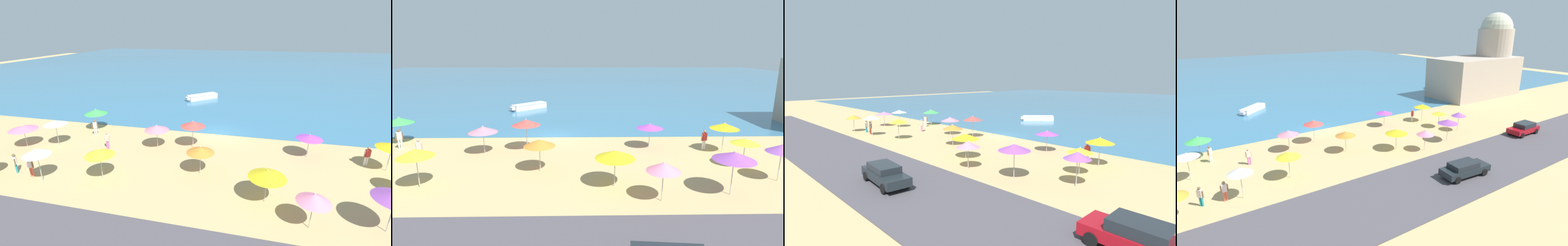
{
  "view_description": "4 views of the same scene",
  "coord_description": "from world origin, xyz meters",
  "views": [
    {
      "loc": [
        3.57,
        -25.42,
        10.59
      ],
      "look_at": [
        -2.06,
        -1.45,
        1.64
      ],
      "focal_mm": 24.0,
      "sensor_mm": 36.0,
      "label": 1
    },
    {
      "loc": [
        2.75,
        -27.62,
        8.12
      ],
      "look_at": [
        3.28,
        0.51,
        1.26
      ],
      "focal_mm": 28.0,
      "sensor_mm": 36.0,
      "label": 2
    },
    {
      "loc": [
        24.46,
        -28.18,
        7.28
      ],
      "look_at": [
        -2.33,
        -1.83,
        1.52
      ],
      "focal_mm": 28.0,
      "sensor_mm": 36.0,
      "label": 3
    },
    {
      "loc": [
        -14.41,
        -34.64,
        12.79
      ],
      "look_at": [
        5.48,
        -4.76,
        1.3
      ],
      "focal_mm": 28.0,
      "sensor_mm": 36.0,
      "label": 4
    }
  ],
  "objects": [
    {
      "name": "ground_plane",
      "position": [
        0.0,
        0.0,
        0.0
      ],
      "size": [
        160.0,
        160.0,
        0.0
      ],
      "primitive_type": "plane",
      "color": "tan"
    },
    {
      "name": "sea",
      "position": [
        0.0,
        55.0,
        0.03
      ],
      "size": [
        150.0,
        110.0,
        0.05
      ],
      "primitive_type": "cube",
      "color": "teal",
      "rests_on": "ground_plane"
    },
    {
      "name": "beach_umbrella_0",
      "position": [
        -0.13,
        -8.07,
        2.01
      ],
      "size": [
        2.14,
        2.14,
        2.31
      ],
      "color": "#B2B2B7",
      "rests_on": "ground_plane"
    },
    {
      "name": "beach_umbrella_1",
      "position": [
        14.06,
        -7.64,
        1.9
      ],
      "size": [
        1.94,
        1.94,
        2.16
      ],
      "color": "#B2B2B7",
      "rests_on": "ground_plane"
    },
    {
      "name": "beach_umbrella_3",
      "position": [
        8.35,
        -3.25,
        1.88
      ],
      "size": [
        2.18,
        2.18,
        2.13
      ],
      "color": "#B2B2B7",
      "rests_on": "ground_plane"
    },
    {
      "name": "beach_umbrella_5",
      "position": [
        -7.07,
        -10.49,
        2.19
      ],
      "size": [
        2.14,
        2.14,
        2.51
      ],
      "color": "#B2B2B7",
      "rests_on": "ground_plane"
    },
    {
      "name": "beach_umbrella_6",
      "position": [
        -5.03,
        -4.44,
        1.98
      ],
      "size": [
        2.26,
        2.26,
        2.29
      ],
      "color": "#B2B2B7",
      "rests_on": "ground_plane"
    },
    {
      "name": "beach_umbrella_8",
      "position": [
        15.09,
        -9.98,
        2.15
      ],
      "size": [
        1.84,
        1.84,
        2.47
      ],
      "color": "#B2B2B7",
      "rests_on": "ground_plane"
    },
    {
      "name": "beach_umbrella_9",
      "position": [
        -1.8,
        -3.6,
        2.33
      ],
      "size": [
        2.28,
        2.28,
        2.64
      ],
      "color": "#B2B2B7",
      "rests_on": "ground_plane"
    },
    {
      "name": "beach_umbrella_10",
      "position": [
        4.69,
        -10.55,
        2.03
      ],
      "size": [
        2.41,
        2.41,
        2.34
      ],
      "color": "#B2B2B7",
      "rests_on": "ground_plane"
    },
    {
      "name": "beach_umbrella_11",
      "position": [
        7.09,
        -12.44,
        1.99
      ],
      "size": [
        1.86,
        1.86,
        2.31
      ],
      "color": "#B2B2B7",
      "rests_on": "ground_plane"
    },
    {
      "name": "beach_umbrella_12",
      "position": [
        11.22,
        -11.77,
        2.33
      ],
      "size": [
        2.33,
        2.33,
        2.63
      ],
      "color": "#B2B2B7",
      "rests_on": "ground_plane"
    },
    {
      "name": "beach_umbrella_13",
      "position": [
        14.08,
        -4.36,
        2.16
      ],
      "size": [
        2.25,
        2.25,
        2.45
      ],
      "color": "#B2B2B7",
      "rests_on": "ground_plane"
    },
    {
      "name": "beach_umbrella_14",
      "position": [
        -13.18,
        -1.55,
        2.07
      ],
      "size": [
        2.37,
        2.37,
        2.39
      ],
      "color": "#B2B2B7",
      "rests_on": "ground_plane"
    },
    {
      "name": "bather_0",
      "position": [
        -12.45,
        -3.07,
        0.94
      ],
      "size": [
        0.46,
        0.4,
        1.68
      ],
      "color": "silver",
      "rests_on": "ground_plane"
    },
    {
      "name": "bather_3",
      "position": [
        12.77,
        -3.82,
        0.94
      ],
      "size": [
        0.55,
        0.32,
        1.67
      ],
      "color": "silver",
      "rests_on": "ground_plane"
    },
    {
      "name": "bather_4",
      "position": [
        -9.43,
        -5.74,
        0.93
      ],
      "size": [
        0.57,
        0.27,
        1.66
      ],
      "color": "#CC65AA",
      "rests_on": "ground_plane"
    },
    {
      "name": "skiff_nearshore",
      "position": [
        -4.6,
        13.84,
        0.43
      ],
      "size": [
        4.63,
        4.46,
        0.75
      ],
      "color": "silver",
      "rests_on": "sea"
    }
  ]
}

